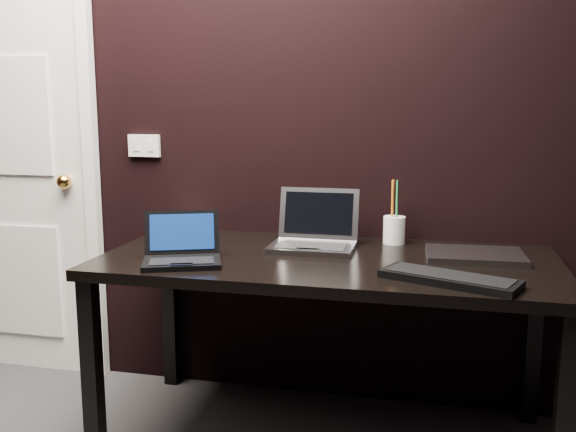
% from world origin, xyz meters
% --- Properties ---
extents(wall_back, '(4.00, 0.00, 4.00)m').
position_xyz_m(wall_back, '(0.00, 1.80, 1.30)').
color(wall_back, black).
rests_on(wall_back, ground).
extents(door, '(0.99, 0.10, 2.14)m').
position_xyz_m(door, '(-1.35, 1.78, 1.04)').
color(door, white).
rests_on(door, ground).
extents(wall_switch, '(0.15, 0.02, 0.10)m').
position_xyz_m(wall_switch, '(-0.62, 1.79, 1.12)').
color(wall_switch, silver).
rests_on(wall_switch, wall_back).
extents(desk, '(1.70, 0.80, 0.74)m').
position_xyz_m(desk, '(0.30, 1.40, 0.66)').
color(desk, black).
rests_on(desk, ground).
extents(netbook, '(0.34, 0.33, 0.18)m').
position_xyz_m(netbook, '(-0.20, 1.19, 0.78)').
color(netbook, black).
rests_on(netbook, desk).
extents(silver_laptop, '(0.33, 0.30, 0.23)m').
position_xyz_m(silver_laptop, '(0.22, 1.54, 0.78)').
color(silver_laptop, gray).
rests_on(silver_laptop, desk).
extents(ext_keyboard, '(0.46, 0.30, 0.03)m').
position_xyz_m(ext_keyboard, '(0.74, 1.15, 0.75)').
color(ext_keyboard, black).
rests_on(ext_keyboard, desk).
extents(closed_laptop, '(0.37, 0.27, 0.02)m').
position_xyz_m(closed_laptop, '(0.84, 1.51, 0.75)').
color(closed_laptop, '#9E9DA3').
rests_on(closed_laptop, desk).
extents(desk_phone, '(0.20, 0.19, 0.10)m').
position_xyz_m(desk_phone, '(-0.40, 1.69, 0.78)').
color(desk_phone, white).
rests_on(desk_phone, desk).
extents(mobile_phone, '(0.06, 0.05, 0.09)m').
position_xyz_m(mobile_phone, '(-0.38, 1.49, 0.77)').
color(mobile_phone, black).
rests_on(mobile_phone, desk).
extents(pen_cup, '(0.12, 0.12, 0.26)m').
position_xyz_m(pen_cup, '(0.52, 1.70, 0.80)').
color(pen_cup, white).
rests_on(pen_cup, desk).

